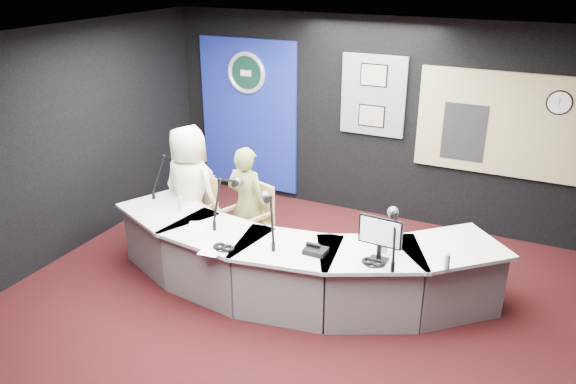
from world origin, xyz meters
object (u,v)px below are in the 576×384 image
at_px(person_woman, 247,205).
at_px(person_man, 190,191).
at_px(broadcast_desk, 291,262).
at_px(armchair_left, 192,215).
at_px(armchair_right, 247,227).

bearing_deg(person_woman, person_man, 12.84).
xyz_separation_m(broadcast_desk, person_woman, (-0.81, 0.48, 0.36)).
xyz_separation_m(broadcast_desk, person_man, (-1.54, 0.36, 0.45)).
bearing_deg(broadcast_desk, person_woman, 149.47).
height_order(armchair_left, person_man, person_man).
bearing_deg(armchair_left, broadcast_desk, -5.37).
bearing_deg(person_woman, broadcast_desk, 153.42).
height_order(armchair_right, person_man, person_man).
bearing_deg(armchair_right, person_woman, 0.00).
distance_m(broadcast_desk, person_man, 1.65).
xyz_separation_m(armchair_left, armchair_right, (0.73, 0.11, -0.06)).
xyz_separation_m(armchair_left, person_woman, (0.73, 0.11, 0.23)).
distance_m(person_man, person_woman, 0.75).
relative_size(armchair_right, person_man, 0.53).
relative_size(broadcast_desk, armchair_left, 4.52).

